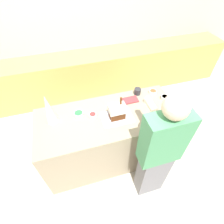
% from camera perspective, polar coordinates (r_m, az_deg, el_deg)
% --- Properties ---
extents(ground_plane, '(12.00, 12.00, 0.00)m').
position_cam_1_polar(ground_plane, '(2.94, -0.95, -13.63)').
color(ground_plane, beige).
extents(wall_back, '(8.00, 0.05, 2.60)m').
position_cam_1_polar(wall_back, '(3.66, -10.73, 25.68)').
color(wall_back, beige).
rests_on(wall_back, ground_plane).
extents(back_cabinet_block, '(6.00, 0.60, 0.89)m').
position_cam_1_polar(back_cabinet_block, '(3.76, -8.15, 11.79)').
color(back_cabinet_block, tan).
rests_on(back_cabinet_block, ground_plane).
extents(kitchen_island, '(1.82, 0.78, 0.93)m').
position_cam_1_polar(kitchen_island, '(2.55, -1.07, -8.39)').
color(kitchen_island, gray).
rests_on(kitchen_island, ground_plane).
extents(baking_tray, '(0.39, 0.28, 0.01)m').
position_cam_1_polar(baking_tray, '(2.17, 1.65, -1.72)').
color(baking_tray, '#B2B2BC').
rests_on(baking_tray, kitchen_island).
extents(gingerbread_house, '(0.20, 0.14, 0.29)m').
position_cam_1_polar(gingerbread_house, '(2.09, 1.72, 0.24)').
color(gingerbread_house, '#5B2D14').
rests_on(gingerbread_house, baking_tray).
extents(decorative_tree, '(0.14, 0.14, 0.41)m').
position_cam_1_polar(decorative_tree, '(2.11, -19.96, 0.88)').
color(decorative_tree, silver).
rests_on(decorative_tree, kitchen_island).
extents(candy_bowl_beside_tree, '(0.11, 0.11, 0.05)m').
position_cam_1_polar(candy_bowl_beside_tree, '(2.56, 13.20, 6.43)').
color(candy_bowl_beside_tree, white).
rests_on(candy_bowl_beside_tree, kitchen_island).
extents(candy_bowl_far_right, '(0.12, 0.12, 0.04)m').
position_cam_1_polar(candy_bowl_far_right, '(2.23, -10.85, -0.54)').
color(candy_bowl_far_right, silver).
rests_on(candy_bowl_far_right, kitchen_island).
extents(candy_bowl_center_rear, '(0.10, 0.10, 0.04)m').
position_cam_1_polar(candy_bowl_center_rear, '(2.18, -6.29, -1.02)').
color(candy_bowl_center_rear, white).
rests_on(candy_bowl_center_rear, kitchen_island).
extents(candy_bowl_behind_tray, '(0.12, 0.12, 0.04)m').
position_cam_1_polar(candy_bowl_behind_tray, '(2.40, 11.56, 3.65)').
color(candy_bowl_behind_tray, silver).
rests_on(candy_bowl_behind_tray, kitchen_island).
extents(candy_bowl_front_corner, '(0.10, 0.10, 0.05)m').
position_cam_1_polar(candy_bowl_front_corner, '(2.50, 16.78, 4.55)').
color(candy_bowl_front_corner, silver).
rests_on(candy_bowl_front_corner, kitchen_island).
extents(cookbook, '(0.21, 0.13, 0.02)m').
position_cam_1_polar(cookbook, '(2.40, 5.96, 3.90)').
color(cookbook, '#B23338').
rests_on(cookbook, kitchen_island).
extents(mug, '(0.09, 0.09, 0.09)m').
position_cam_1_polar(mug, '(2.50, 8.30, 6.69)').
color(mug, '#2D2D33').
rests_on(mug, kitchen_island).
extents(person, '(0.45, 0.56, 1.69)m').
position_cam_1_polar(person, '(1.99, 14.89, -13.01)').
color(person, slate).
rests_on(person, ground_plane).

